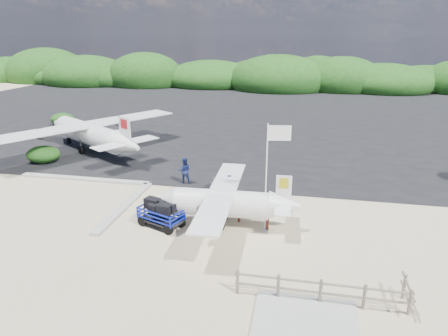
# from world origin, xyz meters

# --- Properties ---
(ground) EXTENTS (160.00, 160.00, 0.00)m
(ground) POSITION_xyz_m (0.00, 0.00, 0.00)
(ground) COLOR beige
(asphalt_apron) EXTENTS (90.00, 50.00, 0.04)m
(asphalt_apron) POSITION_xyz_m (0.00, 30.00, 0.00)
(asphalt_apron) COLOR #B2B2B2
(asphalt_apron) RESTS_ON ground
(lagoon) EXTENTS (9.00, 7.00, 0.40)m
(lagoon) POSITION_xyz_m (-9.00, 1.50, 0.00)
(lagoon) COLOR #B2B2B2
(lagoon) RESTS_ON ground
(walkway_pad) EXTENTS (3.50, 2.50, 0.10)m
(walkway_pad) POSITION_xyz_m (5.50, -6.00, 0.00)
(walkway_pad) COLOR #B2B2B2
(walkway_pad) RESTS_ON ground
(vegetation_band) EXTENTS (124.00, 8.00, 4.40)m
(vegetation_band) POSITION_xyz_m (0.00, 55.00, 0.00)
(vegetation_band) COLOR #B2B2B2
(vegetation_band) RESTS_ON ground
(fence) EXTENTS (6.40, 2.00, 1.10)m
(fence) POSITION_xyz_m (6.00, -5.00, 0.00)
(fence) COLOR #B2B2B2
(fence) RESTS_ON ground
(baggage_cart) EXTENTS (2.75, 2.18, 1.20)m
(baggage_cart) POSITION_xyz_m (-1.66, -0.35, 0.00)
(baggage_cart) COLOR #0B1CAA
(baggage_cart) RESTS_ON ground
(flagpole) EXTENTS (1.14, 0.63, 5.38)m
(flagpole) POSITION_xyz_m (3.46, 0.30, 0.00)
(flagpole) COLOR white
(flagpole) RESTS_ON ground
(signboard) EXTENTS (1.80, 0.89, 1.55)m
(signboard) POSITION_xyz_m (2.85, 0.59, 0.00)
(signboard) COLOR #5D231A
(signboard) RESTS_ON ground
(crew_a) EXTENTS (0.79, 0.64, 1.88)m
(crew_a) POSITION_xyz_m (1.24, 2.76, 0.94)
(crew_a) COLOR navy
(crew_a) RESTS_ON ground
(crew_b) EXTENTS (0.97, 0.85, 1.71)m
(crew_b) POSITION_xyz_m (-2.28, 5.81, 0.85)
(crew_b) COLOR navy
(crew_b) RESTS_ON ground
(crew_c) EXTENTS (0.96, 0.69, 1.51)m
(crew_c) POSITION_xyz_m (4.11, 2.49, 0.76)
(crew_c) COLOR navy
(crew_c) RESTS_ON ground
(aircraft_large) EXTENTS (21.36, 21.36, 4.64)m
(aircraft_large) POSITION_xyz_m (13.06, 25.91, 0.00)
(aircraft_large) COLOR #B2B2B2
(aircraft_large) RESTS_ON ground
(aircraft_small) EXTENTS (7.81, 7.81, 2.72)m
(aircraft_small) POSITION_xyz_m (-10.07, 35.96, 0.00)
(aircraft_small) COLOR #B2B2B2
(aircraft_small) RESTS_ON ground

